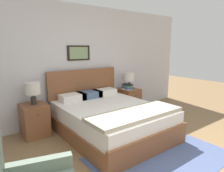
% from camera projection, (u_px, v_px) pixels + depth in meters
% --- Properties ---
extents(wall_back, '(7.02, 0.09, 2.60)m').
position_uv_depth(wall_back, '(70.00, 64.00, 4.43)').
color(wall_back, silver).
rests_on(wall_back, ground_plane).
extents(area_rug_main, '(2.09, 1.43, 0.01)m').
position_uv_depth(area_rug_main, '(161.00, 157.00, 3.09)').
color(area_rug_main, '#47567F').
rests_on(area_rug_main, ground_plane).
extents(bed, '(1.71, 2.16, 1.18)m').
position_uv_depth(bed, '(110.00, 118.00, 3.89)').
color(bed, brown).
rests_on(bed, ground_plane).
extents(nightstand_near_window, '(0.45, 0.53, 0.61)m').
position_uv_depth(nightstand_near_window, '(35.00, 120.00, 3.81)').
color(nightstand_near_window, brown).
rests_on(nightstand_near_window, ground_plane).
extents(nightstand_by_door, '(0.45, 0.53, 0.61)m').
position_uv_depth(nightstand_by_door, '(129.00, 100.00, 5.24)').
color(nightstand_by_door, brown).
rests_on(nightstand_by_door, ground_plane).
extents(table_lamp_near_window, '(0.27, 0.27, 0.42)m').
position_uv_depth(table_lamp_near_window, '(33.00, 89.00, 3.72)').
color(table_lamp_near_window, '#2D2823').
rests_on(table_lamp_near_window, nightstand_near_window).
extents(table_lamp_by_door, '(0.27, 0.27, 0.42)m').
position_uv_depth(table_lamp_by_door, '(129.00, 78.00, 5.14)').
color(table_lamp_by_door, '#2D2823').
rests_on(table_lamp_by_door, nightstand_by_door).
extents(book_thick_bottom, '(0.20, 0.23, 0.03)m').
position_uv_depth(book_thick_bottom, '(127.00, 89.00, 5.08)').
color(book_thick_bottom, silver).
rests_on(book_thick_bottom, nightstand_by_door).
extents(book_hardcover_middle, '(0.22, 0.28, 0.04)m').
position_uv_depth(book_hardcover_middle, '(127.00, 88.00, 5.07)').
color(book_hardcover_middle, '#335693').
rests_on(book_hardcover_middle, book_thick_bottom).
extents(book_novel_upper, '(0.19, 0.28, 0.04)m').
position_uv_depth(book_novel_upper, '(127.00, 86.00, 5.06)').
color(book_novel_upper, '#4C7551').
rests_on(book_novel_upper, book_hardcover_middle).
extents(book_slim_near_top, '(0.18, 0.28, 0.03)m').
position_uv_depth(book_slim_near_top, '(127.00, 85.00, 5.05)').
color(book_slim_near_top, '#232328').
rests_on(book_slim_near_top, book_novel_upper).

